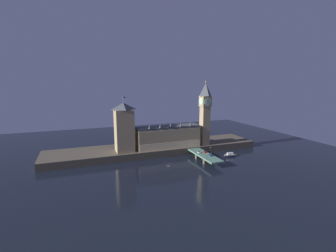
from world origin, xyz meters
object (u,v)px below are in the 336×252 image
car_southbound_lead (211,155)px  pedestrian_near_rail (203,157)px  street_lamp_near (207,156)px  clock_tower (205,112)px  car_southbound_trail (205,152)px  pedestrian_mid_walk (211,154)px  street_lamp_mid (211,150)px  boat_downstream (230,155)px  car_northbound_lead (199,152)px  victoria_tower (124,127)px

car_southbound_lead → pedestrian_near_rail: 8.64m
car_southbound_lead → street_lamp_near: bearing=-134.4°
clock_tower → car_southbound_trail: 45.77m
car_southbound_trail → car_southbound_lead: bearing=-90.0°
car_southbound_lead → pedestrian_mid_walk: bearing=51.2°
car_southbound_lead → street_lamp_mid: size_ratio=0.65×
street_lamp_near → boat_downstream: (35.77, 17.06, -8.62)m
car_northbound_lead → boat_downstream: 33.26m
car_northbound_lead → boat_downstream: car_northbound_lead is taller
car_southbound_lead → street_lamp_mid: 7.45m
car_southbound_trail → car_northbound_lead: bearing=166.0°
clock_tower → pedestrian_mid_walk: 49.40m
boat_downstream → car_northbound_lead: bearing=172.5°
victoria_tower → car_southbound_trail: victoria_tower is taller
pedestrian_near_rail → car_northbound_lead: bearing=78.9°
car_southbound_lead → street_lamp_near: 13.05m
car_northbound_lead → car_southbound_lead: size_ratio=1.03×
clock_tower → street_lamp_near: bearing=-116.2°
street_lamp_mid → clock_tower: bearing=71.4°
clock_tower → pedestrian_near_rail: 56.56m
car_northbound_lead → pedestrian_near_rail: (-2.80, -14.26, 0.24)m
victoria_tower → street_lamp_near: bearing=-38.6°
car_southbound_trail → pedestrian_mid_walk: pedestrian_mid_walk is taller
street_lamp_mid → car_northbound_lead: bearing=143.1°
pedestrian_near_rail → street_lamp_near: street_lamp_near is taller
car_northbound_lead → boat_downstream: size_ratio=0.32×
victoria_tower → street_lamp_near: size_ratio=8.29×
car_northbound_lead → street_lamp_near: street_lamp_near is taller
victoria_tower → car_southbound_lead: bearing=-29.7°
victoria_tower → street_lamp_mid: (74.24, -34.89, -20.15)m
pedestrian_mid_walk → street_lamp_mid: street_lamp_mid is taller
car_southbound_lead → street_lamp_mid: bearing=60.7°
car_northbound_lead → pedestrian_mid_walk: 12.20m
car_northbound_lead → car_southbound_trail: bearing=-14.0°
car_southbound_lead → car_northbound_lead: bearing=114.5°
car_northbound_lead → street_lamp_mid: 11.57m
pedestrian_mid_walk → street_lamp_mid: bearing=79.8°
street_lamp_mid → boat_downstream: size_ratio=0.48×
car_southbound_lead → pedestrian_near_rail: size_ratio=2.68×
victoria_tower → street_lamp_near: (62.23, -49.61, -20.32)m
car_northbound_lead → pedestrian_near_rail: bearing=-101.1°
pedestrian_mid_walk → street_lamp_near: (-11.62, -12.49, 3.06)m
pedestrian_mid_walk → street_lamp_near: street_lamp_near is taller
pedestrian_near_rail → pedestrian_mid_walk: 12.46m
street_lamp_near → street_lamp_mid: (12.02, 14.72, 0.17)m
clock_tower → street_lamp_mid: bearing=-108.6°
car_southbound_lead → street_lamp_mid: (3.20, 5.71, 3.55)m
car_southbound_trail → street_lamp_mid: bearing=-58.4°
clock_tower → car_northbound_lead: size_ratio=14.98×
car_southbound_trail → street_lamp_near: 22.05m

